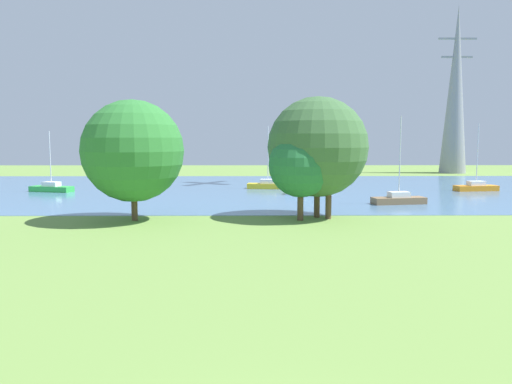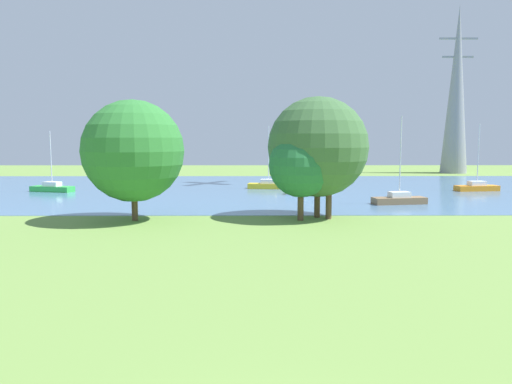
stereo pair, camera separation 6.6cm
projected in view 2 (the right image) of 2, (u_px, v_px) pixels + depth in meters
ground_plane at (253, 236)px, 29.99m from camera, size 160.00×160.00×0.00m
water_surface at (253, 189)px, 57.82m from camera, size 140.00×40.00×0.02m
sailboat_brown at (399, 199)px, 44.60m from camera, size 4.98×2.28×7.84m
sailboat_green at (52, 188)px, 54.95m from camera, size 5.02×2.70×6.70m
sailboat_white at (309, 190)px, 52.09m from camera, size 4.97×2.23×7.65m
sailboat_orange at (477, 187)px, 55.80m from camera, size 4.96×2.15×7.53m
sailboat_yellow at (269, 185)px, 58.33m from camera, size 4.96×2.12×7.34m
tree_mid_shore at (133, 151)px, 35.25m from camera, size 7.26×7.26×8.62m
tree_west_near at (301, 165)px, 35.38m from camera, size 4.61×4.61×6.29m
tree_west_far at (318, 147)px, 36.64m from camera, size 7.42×7.42×8.96m
tree_east_far at (329, 157)px, 35.98m from camera, size 4.55×4.55×6.81m
electricity_pylon at (456, 90)px, 83.65m from camera, size 6.40×4.40×28.11m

